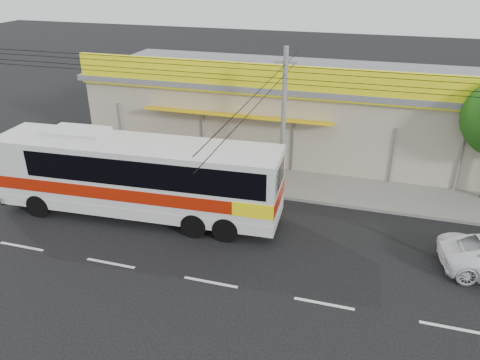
# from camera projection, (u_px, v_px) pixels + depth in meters

# --- Properties ---
(ground) EXTENTS (120.00, 120.00, 0.00)m
(ground) POSITION_uv_depth(u_px,v_px,m) (232.00, 245.00, 18.73)
(ground) COLOR black
(ground) RESTS_ON ground
(sidewalk) EXTENTS (30.00, 3.20, 0.15)m
(sidewalk) POSITION_uv_depth(u_px,v_px,m) (267.00, 181.00, 23.89)
(sidewalk) COLOR slate
(sidewalk) RESTS_ON ground
(lane_markings) EXTENTS (50.00, 0.12, 0.01)m
(lane_markings) POSITION_uv_depth(u_px,v_px,m) (211.00, 282.00, 16.57)
(lane_markings) COLOR silver
(lane_markings) RESTS_ON ground
(storefront_building) EXTENTS (22.60, 9.20, 5.70)m
(storefront_building) POSITION_uv_depth(u_px,v_px,m) (290.00, 109.00, 27.73)
(storefront_building) COLOR #ADA68C
(storefront_building) RESTS_ON ground
(coach_bus) EXTENTS (12.48, 3.26, 3.81)m
(coach_bus) POSITION_uv_depth(u_px,v_px,m) (142.00, 174.00, 20.02)
(coach_bus) COLOR silver
(coach_bus) RESTS_ON ground
(motorbike_red) EXTENTS (1.95, 0.85, 0.99)m
(motorbike_red) POSITION_uv_depth(u_px,v_px,m) (78.00, 154.00, 25.64)
(motorbike_red) COLOR maroon
(motorbike_red) RESTS_ON sidewalk
(motorbike_dark) EXTENTS (1.92, 1.26, 1.13)m
(motorbike_dark) POSITION_uv_depth(u_px,v_px,m) (57.00, 139.00, 27.59)
(motorbike_dark) COLOR black
(motorbike_dark) RESTS_ON sidewalk
(utility_pole) EXTENTS (34.00, 14.00, 6.94)m
(utility_pole) POSITION_uv_depth(u_px,v_px,m) (285.00, 74.00, 20.72)
(utility_pole) COLOR slate
(utility_pole) RESTS_ON ground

